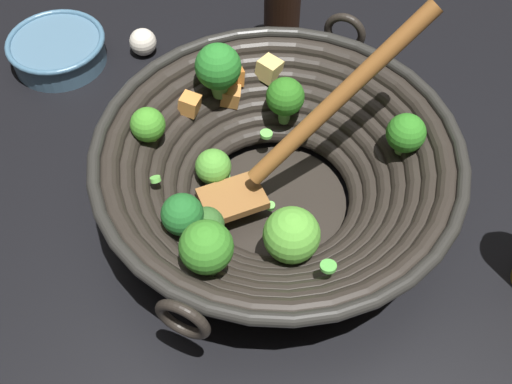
{
  "coord_description": "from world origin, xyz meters",
  "views": [
    {
      "loc": [
        -0.27,
        0.33,
        0.6
      ],
      "look_at": [
        0.02,
        0.02,
        0.03
      ],
      "focal_mm": 43.61,
      "sensor_mm": 36.0,
      "label": 1
    }
  ],
  "objects_px": {
    "soy_sauce_bottle": "(282,2)",
    "garlic_bulb": "(143,42)",
    "wok": "(276,170)",
    "prep_bowl": "(58,49)"
  },
  "relations": [
    {
      "from": "wok",
      "to": "prep_bowl",
      "type": "bearing_deg",
      "value": 2.12
    },
    {
      "from": "garlic_bulb",
      "to": "wok",
      "type": "bearing_deg",
      "value": 166.18
    },
    {
      "from": "soy_sauce_bottle",
      "to": "wok",
      "type": "bearing_deg",
      "value": 129.39
    },
    {
      "from": "prep_bowl",
      "to": "garlic_bulb",
      "type": "relative_size",
      "value": 3.53
    },
    {
      "from": "soy_sauce_bottle",
      "to": "prep_bowl",
      "type": "distance_m",
      "value": 0.32
    },
    {
      "from": "wok",
      "to": "prep_bowl",
      "type": "xyz_separation_m",
      "value": [
        0.39,
        0.01,
        -0.05
      ]
    },
    {
      "from": "soy_sauce_bottle",
      "to": "garlic_bulb",
      "type": "distance_m",
      "value": 0.21
    },
    {
      "from": "prep_bowl",
      "to": "garlic_bulb",
      "type": "distance_m",
      "value": 0.12
    },
    {
      "from": "soy_sauce_bottle",
      "to": "garlic_bulb",
      "type": "bearing_deg",
      "value": 44.81
    },
    {
      "from": "wok",
      "to": "prep_bowl",
      "type": "height_order",
      "value": "wok"
    }
  ]
}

